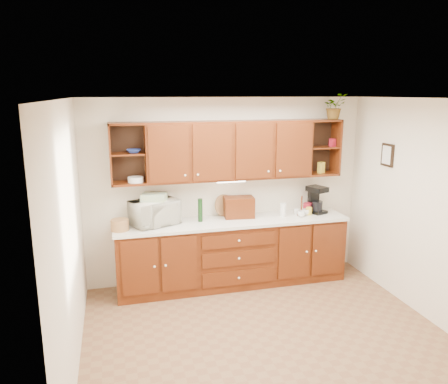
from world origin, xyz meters
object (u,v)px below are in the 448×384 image
bread_box (239,207)px  potted_plant (334,106)px  microwave (155,212)px  coffee_maker (316,200)px

bread_box → potted_plant: size_ratio=1.16×
microwave → potted_plant: (2.57, 0.03, 1.36)m
potted_plant → microwave: bearing=-179.3°
coffee_maker → microwave: bearing=159.9°
microwave → coffee_maker: (2.35, 0.02, 0.02)m
bread_box → coffee_maker: bearing=3.7°
microwave → bread_box: bearing=-21.8°
coffee_maker → potted_plant: (0.22, 0.01, 1.34)m
coffee_maker → potted_plant: potted_plant is taller
microwave → coffee_maker: 2.35m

